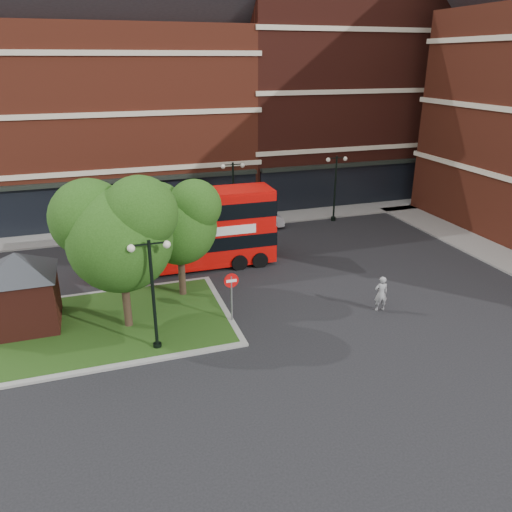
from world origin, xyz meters
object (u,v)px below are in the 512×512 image
object	(u,v)px
car_silver	(111,234)
car_white	(252,219)
bus	(184,226)
woman	(381,294)

from	to	relation	value
car_silver	car_white	world-z (taller)	car_white
bus	woman	distance (m)	11.80
car_white	woman	bearing A→B (deg)	-170.18
woman	car_white	size ratio (longest dim) A/B	0.40
woman	car_white	xyz separation A→B (m)	(-2.11, 14.14, -0.16)
bus	car_white	bearing A→B (deg)	44.70
bus	woman	bearing A→B (deg)	-45.07
car_white	car_silver	bearing A→B (deg)	91.33
car_silver	woman	bearing A→B (deg)	-137.85
bus	car_silver	world-z (taller)	bus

